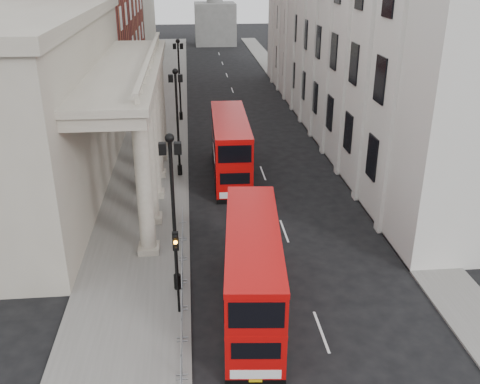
{
  "coord_description": "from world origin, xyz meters",
  "views": [
    {
      "loc": [
        0.39,
        -19.49,
        15.65
      ],
      "look_at": [
        3.18,
        9.81,
        2.87
      ],
      "focal_mm": 40.0,
      "sensor_mm": 36.0,
      "label": 1
    }
  ],
  "objects": [
    {
      "name": "brick_building",
      "position": [
        -10.5,
        48.0,
        11.0
      ],
      "size": [
        9.0,
        32.0,
        22.0
      ],
      "primitive_type": "cube",
      "color": "maroon",
      "rests_on": "ground"
    },
    {
      "name": "pedestrian_b",
      "position": [
        -3.52,
        17.78,
        0.94
      ],
      "size": [
        0.99,
        0.91,
        1.64
      ],
      "primitive_type": "imported",
      "rotation": [
        0.0,
        0.0,
        3.6
      ],
      "color": "#292421",
      "rests_on": "sidewalk_west"
    },
    {
      "name": "lamp_post_north",
      "position": [
        -0.6,
        36.0,
        4.91
      ],
      "size": [
        1.05,
        0.44,
        8.32
      ],
      "color": "black",
      "rests_on": "sidewalk_west"
    },
    {
      "name": "lamp_post_south",
      "position": [
        -0.6,
        4.0,
        4.91
      ],
      "size": [
        1.05,
        0.44,
        8.32
      ],
      "color": "black",
      "rests_on": "sidewalk_west"
    },
    {
      "name": "bus_near",
      "position": [
        3.03,
        1.91,
        2.3
      ],
      "size": [
        3.37,
        10.38,
        4.4
      ],
      "rotation": [
        0.0,
        0.0,
        -0.09
      ],
      "color": "#B90808",
      "rests_on": "ground"
    },
    {
      "name": "sidewalk_east",
      "position": [
        13.5,
        30.0,
        0.06
      ],
      "size": [
        3.0,
        140.0,
        0.12
      ],
      "primitive_type": "cube",
      "color": "slate",
      "rests_on": "ground"
    },
    {
      "name": "portico_building",
      "position": [
        -10.5,
        18.0,
        6.0
      ],
      "size": [
        9.0,
        28.0,
        12.0
      ],
      "primitive_type": "cube",
      "color": "gray",
      "rests_on": "ground"
    },
    {
      "name": "crowd_barriers",
      "position": [
        -0.35,
        2.23,
        0.67
      ],
      "size": [
        0.5,
        18.75,
        1.1
      ],
      "color": "gray",
      "rests_on": "sidewalk_west"
    },
    {
      "name": "lamp_post_mid",
      "position": [
        -0.6,
        20.0,
        4.91
      ],
      "size": [
        1.05,
        0.44,
        8.32
      ],
      "color": "black",
      "rests_on": "sidewalk_west"
    },
    {
      "name": "kerb",
      "position": [
        -0.05,
        30.0,
        0.07
      ],
      "size": [
        0.2,
        140.0,
        0.14
      ],
      "primitive_type": "cube",
      "color": "slate",
      "rests_on": "ground"
    },
    {
      "name": "sidewalk_west",
      "position": [
        -3.0,
        30.0,
        0.06
      ],
      "size": [
        6.0,
        140.0,
        0.12
      ],
      "primitive_type": "cube",
      "color": "slate",
      "rests_on": "ground"
    },
    {
      "name": "traffic_light",
      "position": [
        -0.5,
        1.98,
        3.11
      ],
      "size": [
        0.28,
        0.33,
        4.3
      ],
      "color": "black",
      "rests_on": "sidewalk_west"
    },
    {
      "name": "pedestrian_a",
      "position": [
        -2.69,
        15.35,
        0.95
      ],
      "size": [
        0.71,
        0.59,
        1.66
      ],
      "primitive_type": "imported",
      "rotation": [
        0.0,
        0.0,
        0.37
      ],
      "color": "black",
      "rests_on": "sidewalk_west"
    },
    {
      "name": "pedestrian_c",
      "position": [
        -2.96,
        20.47,
        0.94
      ],
      "size": [
        0.92,
        0.72,
        1.65
      ],
      "primitive_type": "imported",
      "rotation": [
        0.0,
        0.0,
        6.01
      ],
      "color": "black",
      "rests_on": "sidewalk_west"
    },
    {
      "name": "bus_far",
      "position": [
        3.37,
        19.75,
        2.45
      ],
      "size": [
        2.84,
        10.91,
        4.69
      ],
      "rotation": [
        0.0,
        0.0,
        -0.02
      ],
      "color": "red",
      "rests_on": "ground"
    },
    {
      "name": "ground",
      "position": [
        0.0,
        0.0,
        0.0
      ],
      "size": [
        260.0,
        260.0,
        0.0
      ],
      "primitive_type": "plane",
      "color": "black",
      "rests_on": "ground"
    }
  ]
}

